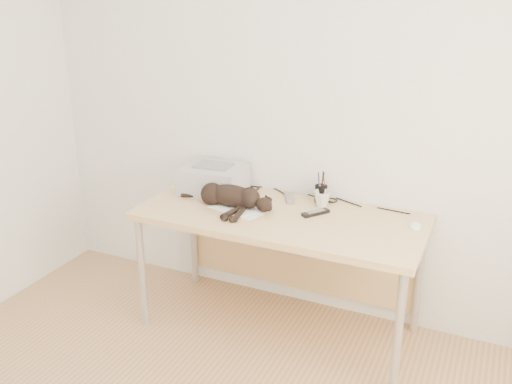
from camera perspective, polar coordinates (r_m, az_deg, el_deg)
The scene contains 11 objects.
wall_back at distance 3.35m, azimuth 4.92°, elevation 8.84°, with size 3.50×3.50×0.00m, color white.
desk at distance 3.32m, azimuth 2.95°, elevation -3.84°, with size 1.60×0.70×0.74m.
printer at distance 3.51m, azimuth -4.24°, elevation 1.34°, with size 0.38×0.33×0.17m.
papers at distance 3.29m, azimuth -1.72°, elevation -1.43°, with size 0.41×0.35×0.01m.
cat at distance 3.28m, azimuth -2.73°, elevation -0.48°, with size 0.60×0.27×0.14m.
mug at distance 3.31m, azimuth 6.62°, elevation -0.66°, with size 0.10×0.10×0.09m, color silver.
pen_cup at distance 3.37m, azimuth 6.51°, elevation -0.12°, with size 0.07×0.07×0.19m.
remote_grey at distance 3.41m, azimuth 3.36°, elevation -0.57°, with size 0.05×0.17×0.02m, color gray.
remote_black at distance 3.20m, azimuth 5.98°, elevation -2.09°, with size 0.05×0.17×0.02m, color black.
mouse at distance 3.14m, azimuth 15.68°, elevation -3.08°, with size 0.07×0.11×0.04m, color white.
cable_tangle at distance 3.46m, azimuth 4.36°, elevation -0.34°, with size 1.36×0.08×0.01m, color black, non-canonical shape.
Camera 1 is at (1.09, -1.34, 1.97)m, focal length 40.00 mm.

